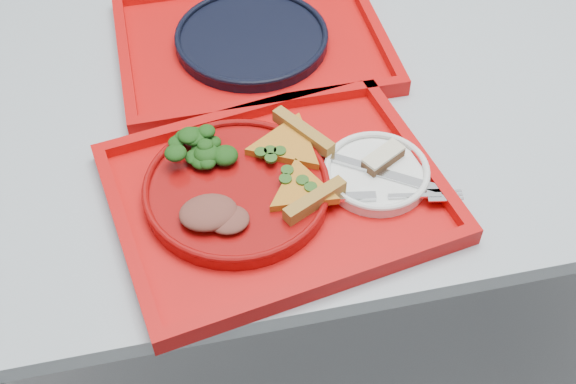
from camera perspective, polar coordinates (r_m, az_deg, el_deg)
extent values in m
plane|color=gray|center=(1.80, 6.57, -9.61)|extent=(10.00, 10.00, 0.00)
cube|color=#9EA8B1|center=(1.24, 9.56, 8.30)|extent=(1.60, 0.80, 0.03)
cylinder|color=gray|center=(1.70, -19.59, 1.87)|extent=(0.05, 0.05, 0.72)
cube|color=red|center=(1.02, -0.87, -0.37)|extent=(0.50, 0.42, 0.01)
cube|color=red|center=(1.27, -2.86, 11.44)|extent=(0.45, 0.36, 0.01)
cylinder|color=maroon|center=(1.01, -4.05, 0.10)|extent=(0.26, 0.26, 0.02)
cylinder|color=white|center=(1.04, 6.98, 1.39)|extent=(0.15, 0.15, 0.01)
cylinder|color=black|center=(1.26, -2.88, 11.94)|extent=(0.26, 0.26, 0.02)
ellipsoid|color=black|center=(1.03, -7.01, 3.58)|extent=(0.09, 0.08, 0.04)
ellipsoid|color=brown|center=(0.96, -6.31, -1.62)|extent=(0.08, 0.06, 0.02)
cube|color=#4C2C19|center=(1.04, 7.53, 2.63)|extent=(0.07, 0.05, 0.01)
cube|color=beige|center=(1.04, 7.58, 2.98)|extent=(0.07, 0.05, 0.00)
cube|color=silver|center=(1.03, 7.33, 1.61)|extent=(0.16, 0.12, 0.01)
cube|color=silver|center=(1.00, 7.80, -0.31)|extent=(0.19, 0.05, 0.01)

